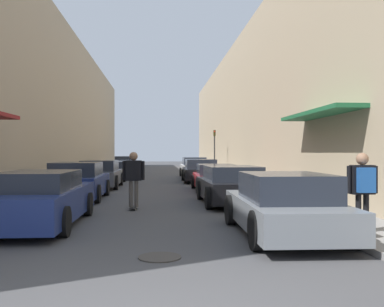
{
  "coord_description": "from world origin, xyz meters",
  "views": [
    {
      "loc": [
        0.17,
        -3.64,
        1.71
      ],
      "look_at": [
        1.27,
        10.32,
        1.67
      ],
      "focal_mm": 40.0,
      "sensor_mm": 36.0,
      "label": 1
    }
  ],
  "objects_px": {
    "parked_car_right_1": "(231,185)",
    "parked_car_right_0": "(284,205)",
    "parked_car_left_0": "(41,199)",
    "parked_car_left_5": "(126,164)",
    "traffic_light": "(214,146)",
    "parked_car_left_4": "(122,168)",
    "parked_car_right_4": "(194,168)",
    "skateboarder": "(134,174)",
    "parked_car_left_1": "(78,182)",
    "parked_car_left_3": "(111,171)",
    "pedestrian": "(363,183)",
    "manhole_cover": "(160,257)",
    "parked_car_right_2": "(215,178)",
    "parked_car_right_3": "(200,171)",
    "parked_car_left_2": "(100,175)"
  },
  "relations": [
    {
      "from": "parked_car_right_1",
      "to": "parked_car_right_0",
      "type": "bearing_deg",
      "value": -88.34
    },
    {
      "from": "parked_car_left_0",
      "to": "parked_car_left_5",
      "type": "xyz_separation_m",
      "value": [
        -0.16,
        28.09,
        0.03
      ]
    },
    {
      "from": "traffic_light",
      "to": "parked_car_left_5",
      "type": "bearing_deg",
      "value": 139.63
    },
    {
      "from": "parked_car_left_0",
      "to": "parked_car_right_1",
      "type": "bearing_deg",
      "value": 36.64
    },
    {
      "from": "parked_car_left_4",
      "to": "parked_car_right_4",
      "type": "xyz_separation_m",
      "value": [
        5.21,
        -2.99,
        0.09
      ]
    },
    {
      "from": "skateboarder",
      "to": "parked_car_left_1",
      "type": "bearing_deg",
      "value": 127.07
    },
    {
      "from": "parked_car_left_3",
      "to": "parked_car_right_0",
      "type": "relative_size",
      "value": 1.0
    },
    {
      "from": "parked_car_right_1",
      "to": "skateboarder",
      "type": "xyz_separation_m",
      "value": [
        -3.15,
        -1.11,
        0.44
      ]
    },
    {
      "from": "parked_car_right_4",
      "to": "pedestrian",
      "type": "bearing_deg",
      "value": -85.7
    },
    {
      "from": "parked_car_left_1",
      "to": "manhole_cover",
      "type": "distance_m",
      "value": 9.33
    },
    {
      "from": "parked_car_right_2",
      "to": "parked_car_right_3",
      "type": "distance_m",
      "value": 5.64
    },
    {
      "from": "parked_car_left_2",
      "to": "parked_car_right_0",
      "type": "bearing_deg",
      "value": -66.57
    },
    {
      "from": "parked_car_left_1",
      "to": "parked_car_left_4",
      "type": "relative_size",
      "value": 0.86
    },
    {
      "from": "skateboarder",
      "to": "manhole_cover",
      "type": "relative_size",
      "value": 2.46
    },
    {
      "from": "parked_car_left_0",
      "to": "pedestrian",
      "type": "xyz_separation_m",
      "value": [
        6.77,
        -2.02,
        0.48
      ]
    },
    {
      "from": "parked_car_left_3",
      "to": "traffic_light",
      "type": "relative_size",
      "value": 1.33
    },
    {
      "from": "parked_car_right_4",
      "to": "traffic_light",
      "type": "xyz_separation_m",
      "value": [
        1.8,
        2.8,
        1.52
      ]
    },
    {
      "from": "parked_car_left_4",
      "to": "parked_car_right_3",
      "type": "distance_m",
      "value": 9.38
    },
    {
      "from": "parked_car_right_0",
      "to": "parked_car_left_5",
      "type": "bearing_deg",
      "value": 100.41
    },
    {
      "from": "parked_car_right_3",
      "to": "parked_car_right_1",
      "type": "bearing_deg",
      "value": -90.02
    },
    {
      "from": "parked_car_right_2",
      "to": "traffic_light",
      "type": "xyz_separation_m",
      "value": [
        1.72,
        13.27,
        1.59
      ]
    },
    {
      "from": "parked_car_left_0",
      "to": "manhole_cover",
      "type": "height_order",
      "value": "parked_car_left_0"
    },
    {
      "from": "parked_car_right_0",
      "to": "parked_car_right_2",
      "type": "relative_size",
      "value": 1.02
    },
    {
      "from": "manhole_cover",
      "to": "pedestrian",
      "type": "bearing_deg",
      "value": 16.93
    },
    {
      "from": "parked_car_right_3",
      "to": "parked_car_right_4",
      "type": "relative_size",
      "value": 1.05
    },
    {
      "from": "parked_car_left_2",
      "to": "parked_car_right_3",
      "type": "height_order",
      "value": "parked_car_left_2"
    },
    {
      "from": "parked_car_left_3",
      "to": "parked_car_right_1",
      "type": "height_order",
      "value": "parked_car_right_1"
    },
    {
      "from": "parked_car_left_1",
      "to": "parked_car_right_2",
      "type": "distance_m",
      "value": 6.29
    },
    {
      "from": "parked_car_right_1",
      "to": "skateboarder",
      "type": "relative_size",
      "value": 2.53
    },
    {
      "from": "parked_car_left_2",
      "to": "parked_car_right_0",
      "type": "relative_size",
      "value": 0.99
    },
    {
      "from": "parked_car_left_1",
      "to": "manhole_cover",
      "type": "bearing_deg",
      "value": -71.57
    },
    {
      "from": "skateboarder",
      "to": "traffic_light",
      "type": "height_order",
      "value": "traffic_light"
    },
    {
      "from": "parked_car_left_0",
      "to": "traffic_light",
      "type": "height_order",
      "value": "traffic_light"
    },
    {
      "from": "pedestrian",
      "to": "parked_car_left_3",
      "type": "bearing_deg",
      "value": 110.92
    },
    {
      "from": "parked_car_left_4",
      "to": "parked_car_left_1",
      "type": "bearing_deg",
      "value": -90.53
    },
    {
      "from": "parked_car_right_2",
      "to": "parked_car_right_3",
      "type": "relative_size",
      "value": 1.0
    },
    {
      "from": "parked_car_left_5",
      "to": "parked_car_right_4",
      "type": "height_order",
      "value": "parked_car_left_5"
    },
    {
      "from": "parked_car_right_0",
      "to": "parked_car_right_2",
      "type": "distance_m",
      "value": 10.35
    },
    {
      "from": "parked_car_right_0",
      "to": "manhole_cover",
      "type": "xyz_separation_m",
      "value": [
        -2.54,
        -1.64,
        -0.61
      ]
    },
    {
      "from": "parked_car_left_3",
      "to": "parked_car_right_0",
      "type": "xyz_separation_m",
      "value": [
        5.49,
        -17.8,
        0.04
      ]
    },
    {
      "from": "parked_car_right_3",
      "to": "parked_car_right_4",
      "type": "distance_m",
      "value": 4.83
    },
    {
      "from": "parked_car_left_2",
      "to": "parked_car_right_1",
      "type": "bearing_deg",
      "value": -53.18
    },
    {
      "from": "parked_car_left_1",
      "to": "parked_car_left_2",
      "type": "distance_m",
      "value": 5.19
    },
    {
      "from": "parked_car_left_1",
      "to": "pedestrian",
      "type": "xyz_separation_m",
      "value": [
        6.96,
        -7.61,
        0.46
      ]
    },
    {
      "from": "parked_car_left_3",
      "to": "parked_car_right_2",
      "type": "distance_m",
      "value": 9.22
    },
    {
      "from": "traffic_light",
      "to": "parked_car_left_4",
      "type": "bearing_deg",
      "value": 178.47
    },
    {
      "from": "parked_car_left_1",
      "to": "parked_car_left_3",
      "type": "xyz_separation_m",
      "value": [
        0.0,
        10.6,
        -0.07
      ]
    },
    {
      "from": "parked_car_right_3",
      "to": "parked_car_left_5",
      "type": "bearing_deg",
      "value": 111.16
    },
    {
      "from": "parked_car_left_1",
      "to": "parked_car_right_1",
      "type": "relative_size",
      "value": 0.95
    },
    {
      "from": "parked_car_left_2",
      "to": "parked_car_right_2",
      "type": "height_order",
      "value": "parked_car_left_2"
    }
  ]
}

